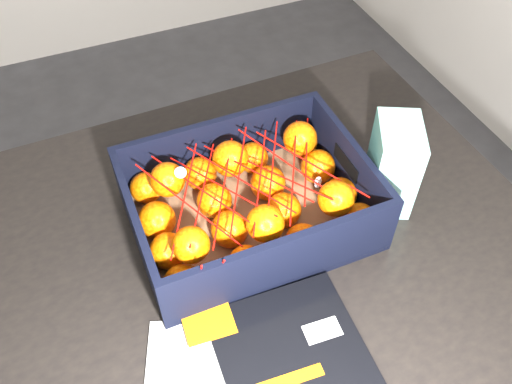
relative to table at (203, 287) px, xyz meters
name	(u,v)px	position (x,y,z in m)	size (l,w,h in m)	color
table	(203,287)	(0.00, 0.00, 0.00)	(1.22, 0.83, 0.75)	black
produce_crate	(249,207)	(0.11, 0.04, 0.14)	(0.40, 0.30, 0.12)	#946544
clementine_heap	(250,201)	(0.11, 0.03, 0.15)	(0.38, 0.28, 0.11)	#FE6005
mesh_net	(246,184)	(0.10, 0.03, 0.21)	(0.33, 0.26, 0.09)	red
retail_carton	(393,165)	(0.36, -0.01, 0.18)	(0.07, 0.11, 0.17)	white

